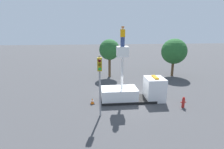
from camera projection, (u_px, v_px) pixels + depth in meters
ground_plane at (128, 101)px, 17.10m from camera, size 120.00×120.00×0.00m
bucket_truck at (134, 91)px, 16.91m from camera, size 6.09×2.07×5.28m
worker at (123, 36)px, 15.45m from camera, size 0.40×0.26×1.75m
traffic_light_pole at (100, 74)px, 13.18m from camera, size 0.34×0.57×4.93m
fire_hydrant at (183, 102)px, 15.51m from camera, size 0.49×0.25×1.01m
traffic_cone_rear at (92, 101)px, 16.28m from camera, size 0.42×0.42×0.57m
tree_left_bg at (174, 51)px, 24.98m from camera, size 3.60×3.60×5.44m
tree_right_bg at (109, 50)px, 24.42m from camera, size 2.87×2.87×5.38m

